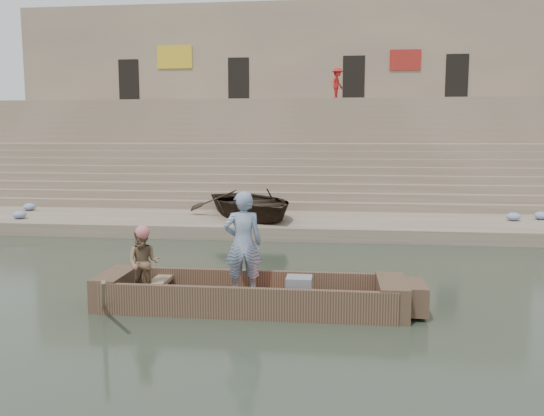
% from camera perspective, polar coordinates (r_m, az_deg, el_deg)
% --- Properties ---
extents(ground, '(120.00, 120.00, 0.00)m').
position_cam_1_polar(ground, '(11.33, -14.81, -8.84)').
color(ground, '#263024').
rests_on(ground, ground).
extents(lower_landing, '(32.00, 4.00, 0.40)m').
position_cam_1_polar(lower_landing, '(18.78, -5.90, -1.57)').
color(lower_landing, gray).
rests_on(lower_landing, ground).
extents(mid_landing, '(32.00, 3.00, 2.80)m').
position_cam_1_polar(mid_landing, '(25.98, -2.33, 3.61)').
color(mid_landing, gray).
rests_on(mid_landing, ground).
extents(upper_landing, '(32.00, 3.00, 5.20)m').
position_cam_1_polar(upper_landing, '(32.86, -0.42, 6.51)').
color(upper_landing, gray).
rests_on(upper_landing, ground).
extents(ghat_steps, '(32.00, 11.00, 5.20)m').
position_cam_1_polar(ghat_steps, '(27.62, -1.79, 4.67)').
color(ghat_steps, gray).
rests_on(ghat_steps, ground).
extents(building_wall, '(32.00, 5.07, 11.20)m').
position_cam_1_polar(building_wall, '(36.90, 0.36, 11.28)').
color(building_wall, '#9A8868').
rests_on(building_wall, ground).
extents(main_rowboat, '(5.00, 1.30, 0.22)m').
position_cam_1_polar(main_rowboat, '(10.22, -2.32, -9.73)').
color(main_rowboat, brown).
rests_on(main_rowboat, ground).
extents(rowboat_trim, '(6.04, 2.63, 1.91)m').
position_cam_1_polar(rowboat_trim, '(10.13, -1.17, -8.73)').
color(rowboat_trim, brown).
rests_on(rowboat_trim, ground).
extents(standing_man, '(0.78, 0.60, 1.92)m').
position_cam_1_polar(standing_man, '(10.11, -3.01, -3.67)').
color(standing_man, navy).
rests_on(standing_man, main_rowboat).
extents(rowing_man, '(0.62, 0.50, 1.24)m').
position_cam_1_polar(rowing_man, '(10.33, -13.16, -5.55)').
color(rowing_man, '#2B8151').
rests_on(rowing_man, main_rowboat).
extents(television, '(0.46, 0.42, 0.40)m').
position_cam_1_polar(television, '(10.04, 2.75, -8.22)').
color(television, slate).
rests_on(television, main_rowboat).
extents(beached_rowboat, '(5.31, 5.77, 0.97)m').
position_cam_1_polar(beached_rowboat, '(18.55, -2.18, 0.49)').
color(beached_rowboat, '#2D2116').
rests_on(beached_rowboat, lower_landing).
extents(pedestrian, '(1.05, 1.29, 1.74)m').
position_cam_1_polar(pedestrian, '(31.84, 6.77, 12.68)').
color(pedestrian, red).
rests_on(pedestrian, upper_landing).
extents(cloth_bundles, '(18.45, 2.42, 0.26)m').
position_cam_1_polar(cloth_bundles, '(18.69, -0.51, -0.55)').
color(cloth_bundles, '#3F5999').
rests_on(cloth_bundles, lower_landing).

